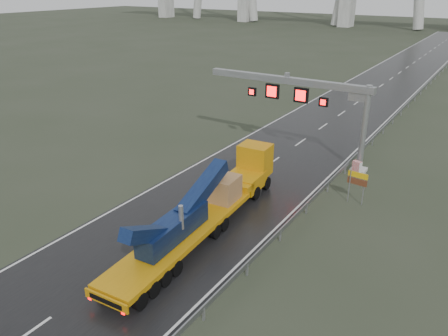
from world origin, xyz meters
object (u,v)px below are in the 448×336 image
Objects in this scene: heavy_haul_truck at (214,199)px; striped_barrier at (357,168)px; exit_sign_pair at (357,181)px; sign_gantry at (309,97)px.

striped_barrier is (5.57, 12.36, -0.97)m from heavy_haul_truck.
exit_sign_pair is (6.99, 7.44, 0.13)m from heavy_haul_truck.
sign_gantry is 7.01m from striped_barrier.
heavy_haul_truck is 13.59m from striped_barrier.
exit_sign_pair is (6.25, -5.67, -3.92)m from sign_gantry.
heavy_haul_truck is 7.15× the size of exit_sign_pair.
sign_gantry is 9.30m from exit_sign_pair.
exit_sign_pair reaches higher than striped_barrier.
sign_gantry is 6.16× the size of exit_sign_pair.
heavy_haul_truck reaches higher than exit_sign_pair.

